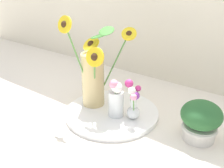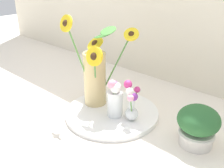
% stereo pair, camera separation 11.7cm
% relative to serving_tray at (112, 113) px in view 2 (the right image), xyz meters
% --- Properties ---
extents(ground_plane, '(6.00, 6.00, 0.00)m').
position_rel_serving_tray_xyz_m(ground_plane, '(0.03, -0.04, -0.01)').
color(ground_plane, silver).
extents(serving_tray, '(0.43, 0.43, 0.02)m').
position_rel_serving_tray_xyz_m(serving_tray, '(0.00, 0.00, 0.00)').
color(serving_tray, white).
rests_on(serving_tray, ground_plane).
extents(mason_jar_sunflowers, '(0.28, 0.27, 0.44)m').
position_rel_serving_tray_xyz_m(mason_jar_sunflowers, '(-0.11, 0.00, 0.17)').
color(mason_jar_sunflowers, '#D1B77A').
rests_on(mason_jar_sunflowers, serving_tray).
extents(vase_small_center, '(0.08, 0.08, 0.19)m').
position_rel_serving_tray_xyz_m(vase_small_center, '(0.04, -0.03, 0.10)').
color(vase_small_center, white).
rests_on(vase_small_center, serving_tray).
extents(vase_bulb_right, '(0.08, 0.10, 0.18)m').
position_rel_serving_tray_xyz_m(vase_bulb_right, '(0.11, -0.00, 0.09)').
color(vase_bulb_right, white).
rests_on(vase_bulb_right, serving_tray).
extents(potted_plant, '(0.16, 0.16, 0.17)m').
position_rel_serving_tray_xyz_m(potted_plant, '(0.39, 0.06, 0.08)').
color(potted_plant, beige).
rests_on(potted_plant, ground_plane).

